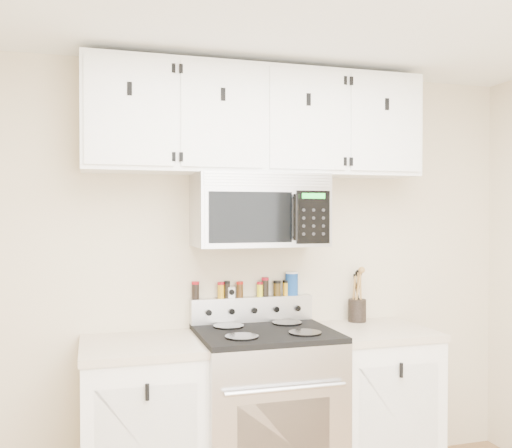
{
  "coord_description": "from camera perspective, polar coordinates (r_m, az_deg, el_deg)",
  "views": [
    {
      "loc": [
        -0.95,
        -1.64,
        1.61
      ],
      "look_at": [
        -0.05,
        1.45,
        1.55
      ],
      "focal_mm": 40.0,
      "sensor_mm": 36.0,
      "label": 1
    }
  ],
  "objects": [
    {
      "name": "spice_jar_1",
      "position": [
        3.46,
        -3.53,
        -6.6
      ],
      "size": [
        0.04,
        0.04,
        0.1
      ],
      "color": "gold",
      "rests_on": "range"
    },
    {
      "name": "spice_jar_3",
      "position": [
        3.49,
        -1.64,
        -6.55
      ],
      "size": [
        0.04,
        0.04,
        0.1
      ],
      "color": "#40280F",
      "rests_on": "range"
    },
    {
      "name": "spice_jar_0",
      "position": [
        3.43,
        -6.08,
        -6.61
      ],
      "size": [
        0.05,
        0.05,
        0.11
      ],
      "color": "black",
      "rests_on": "range"
    },
    {
      "name": "salt_canister",
      "position": [
        3.59,
        3.59,
        -5.95
      ],
      "size": [
        0.08,
        0.08,
        0.15
      ],
      "color": "#154291",
      "rests_on": "range"
    },
    {
      "name": "microwave",
      "position": [
        3.33,
        0.33,
        1.38
      ],
      "size": [
        0.76,
        0.44,
        0.42
      ],
      "color": "#9E9EA3",
      "rests_on": "back_wall"
    },
    {
      "name": "spice_jar_6",
      "position": [
        3.56,
        2.12,
        -6.42
      ],
      "size": [
        0.05,
        0.05,
        0.09
      ],
      "color": "#3F2E0F",
      "rests_on": "range"
    },
    {
      "name": "kitchen_timer",
      "position": [
        3.48,
        -2.54,
        -6.84
      ],
      "size": [
        0.07,
        0.06,
        0.07
      ],
      "primitive_type": "cube",
      "rotation": [
        0.0,
        0.0,
        -0.35
      ],
      "color": "white",
      "rests_on": "range"
    },
    {
      "name": "back_wall",
      "position": [
        3.53,
        -0.57,
        -4.81
      ],
      "size": [
        3.5,
        0.01,
        2.5
      ],
      "primitive_type": "cube",
      "color": "beige",
      "rests_on": "floor"
    },
    {
      "name": "base_cabinet_right",
      "position": [
        3.68,
        11.65,
        -17.16
      ],
      "size": [
        0.64,
        0.62,
        0.92
      ],
      "color": "white",
      "rests_on": "floor"
    },
    {
      "name": "upper_cabinets",
      "position": [
        3.4,
        0.2,
        10.19
      ],
      "size": [
        2.0,
        0.35,
        0.62
      ],
      "color": "white",
      "rests_on": "back_wall"
    },
    {
      "name": "spice_jar_7",
      "position": [
        3.58,
        3.04,
        -6.37
      ],
      "size": [
        0.04,
        0.04,
        0.1
      ],
      "color": "gold",
      "rests_on": "range"
    },
    {
      "name": "utensil_crock",
      "position": [
        3.73,
        10.08,
        -8.32
      ],
      "size": [
        0.11,
        0.11,
        0.33
      ],
      "color": "black",
      "rests_on": "base_cabinet_right"
    },
    {
      "name": "base_cabinet_left",
      "position": [
        3.3,
        -11.36,
        -19.32
      ],
      "size": [
        0.64,
        0.62,
        0.92
      ],
      "color": "white",
      "rests_on": "floor"
    },
    {
      "name": "spice_jar_4",
      "position": [
        3.53,
        0.4,
        -6.53
      ],
      "size": [
        0.04,
        0.04,
        0.09
      ],
      "color": "yellow",
      "rests_on": "range"
    },
    {
      "name": "spice_jar_2",
      "position": [
        3.47,
        -2.92,
        -6.54
      ],
      "size": [
        0.04,
        0.04,
        0.1
      ],
      "color": "black",
      "rests_on": "range"
    },
    {
      "name": "spice_jar_5",
      "position": [
        3.53,
        0.92,
        -6.3
      ],
      "size": [
        0.05,
        0.05,
        0.12
      ],
      "color": "black",
      "rests_on": "range"
    },
    {
      "name": "range",
      "position": [
        3.4,
        0.96,
        -18.24
      ],
      "size": [
        0.76,
        0.65,
        1.1
      ],
      "color": "#B7B7BA",
      "rests_on": "floor"
    }
  ]
}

